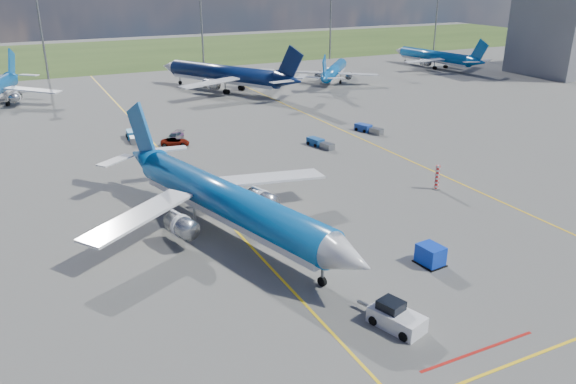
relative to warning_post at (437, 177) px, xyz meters
name	(u,v)px	position (x,y,z in m)	size (l,w,h in m)	color
ground	(266,263)	(-26.00, -8.00, -1.50)	(400.00, 400.00, 0.00)	#525250
grass_strip	(73,56)	(-26.00, 142.00, -1.50)	(400.00, 80.00, 0.01)	#2D4719
taxiway_lines	(182,172)	(-25.83, 19.70, -1.49)	(60.25, 160.00, 0.02)	yellow
floodlight_masts	(126,23)	(-16.00, 102.00, 11.06)	(202.20, 0.50, 22.70)	slate
warning_post	(437,177)	(0.00, 0.00, 0.00)	(0.50, 0.50, 3.00)	red
bg_jet_n	(225,91)	(-2.08, 68.69, -1.50)	(31.25, 41.02, 10.74)	#071741
bg_jet_ne	(334,82)	(25.42, 67.65, -1.50)	(22.86, 30.01, 7.86)	#0B56A3
bg_jet_ene	(434,68)	(61.12, 74.12, -1.50)	(25.73, 33.78, 8.85)	#0B56A3
main_airliner	(229,234)	(-26.91, -0.98, -1.50)	(30.06, 39.46, 10.33)	#0B56A3
pushback_tug	(395,317)	(-21.40, -21.03, -0.72)	(3.26, 5.78, 1.93)	silver
uld_container	(430,255)	(-12.89, -14.58, -0.60)	(1.80, 2.25, 1.80)	#0D36C3
service_car_b	(175,142)	(-23.40, 31.77, -0.91)	(1.97, 4.26, 1.19)	#999999
service_car_c	(175,136)	(-22.66, 34.73, -0.90)	(1.69, 4.16, 1.21)	#999999
baggage_tug_w	(319,143)	(-4.01, 21.81, -0.98)	(2.42, 5.10, 1.11)	navy
baggage_tug_c	(133,136)	(-28.44, 37.81, -0.92)	(1.92, 5.62, 1.24)	#1B6AA7
baggage_tug_e	(368,129)	(7.17, 25.62, -0.97)	(2.95, 5.24, 1.14)	#1B3FA5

